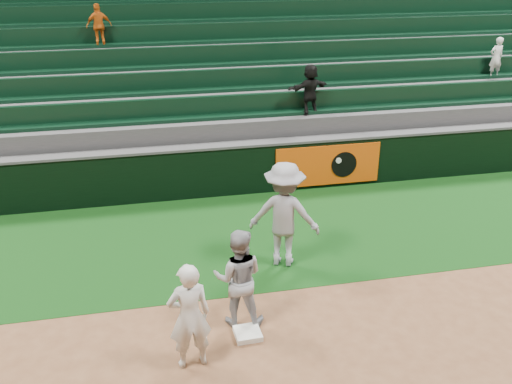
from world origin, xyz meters
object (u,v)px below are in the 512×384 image
Objects in this scene: baserunner at (238,278)px; base_coach at (284,215)px; first_base at (248,334)px; first_baseman at (189,316)px.

base_coach is (1.14, 1.60, 0.19)m from baserunner.
base_coach is (1.08, 1.99, 0.97)m from first_base.
first_baseman reaches higher than first_base.
base_coach reaches higher than first_baseman.
base_coach is at bearing -112.12° from baserunner.
baserunner is at bearing -141.78° from first_baseman.
first_baseman is (-0.91, -0.45, 0.79)m from first_base.
baserunner is 0.81× the size of base_coach.
base_coach reaches higher than baserunner.
baserunner is (0.85, 0.85, -0.01)m from first_baseman.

